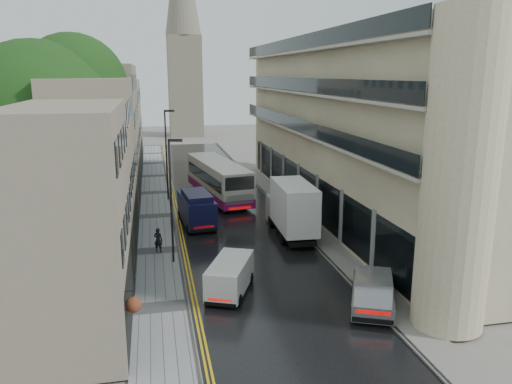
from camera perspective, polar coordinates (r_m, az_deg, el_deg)
name	(u,v)px	position (r m, az deg, el deg)	size (l,w,h in m)	color
road	(228,213)	(41.80, -3.27, -2.41)	(9.00, 85.00, 0.02)	black
left_sidewalk	(156,216)	(41.37, -11.31, -2.75)	(2.70, 85.00, 0.12)	gray
right_sidewalk	(290,209)	(42.88, 3.89, -1.94)	(1.80, 85.00, 0.12)	slate
old_shop_row	(108,141)	(42.78, -16.57, 5.62)	(4.50, 56.00, 12.00)	gray
modern_block	(354,129)	(41.80, 11.13, 7.13)	(8.00, 40.00, 14.00)	beige
church_spire	(183,24)	(94.89, -8.34, 18.48)	(6.40, 6.40, 40.00)	#706958
tree_near	(42,148)	(33.26, -23.24, 4.64)	(10.56, 10.56, 13.89)	black
tree_far	(77,135)	(46.02, -19.74, 6.19)	(9.24, 9.24, 12.46)	black
cream_bus	(215,188)	(43.24, -4.66, 0.42)	(2.81, 12.38, 3.38)	beige
white_lorry	(282,216)	(33.66, 3.04, -2.78)	(2.28, 7.60, 3.99)	white
silver_hatchback	(353,303)	(24.45, 11.06, -12.37)	(1.96, 4.49, 1.68)	#A9A9AD
white_van	(208,286)	(25.71, -5.54, -10.66)	(1.74, 4.06, 1.83)	silver
navy_van	(188,215)	(36.54, -7.77, -2.63)	(2.12, 5.31, 2.71)	black
pedestrian	(158,240)	(32.88, -11.11, -5.41)	(0.59, 0.39, 1.61)	black
lamp_post_near	(171,202)	(30.18, -9.67, -1.18)	(0.85, 0.19, 7.54)	black
lamp_post_far	(166,156)	(45.71, -10.20, 4.11)	(0.91, 0.20, 8.10)	black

